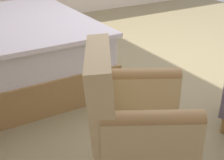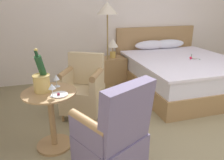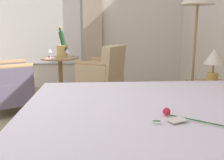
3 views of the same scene
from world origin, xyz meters
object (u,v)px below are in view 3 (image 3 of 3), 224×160
Objects in this scene: bedside_lamp at (214,60)px; side_table_round at (61,77)px; nightstand at (210,107)px; wine_glass_near_bucket at (50,51)px; armchair_facing_bed at (7,81)px; champagne_bucket at (62,48)px; floor_lamp_brass at (197,6)px; armchair_by_window at (103,82)px; snack_plate at (50,58)px; bed at (190,153)px; wine_glass_near_edge at (67,51)px.

side_table_round is at bearing -124.87° from bedside_lamp.
nightstand is 0.78× the size of side_table_round.
wine_glass_near_bucket reaches higher than side_table_round.
armchair_facing_bed is at bearing -106.84° from bedside_lamp.
champagne_bucket reaches higher than side_table_round.
wine_glass_near_bucket is at bearing -121.06° from floor_lamp_brass.
wine_glass_near_bucket is 0.15× the size of armchair_by_window.
side_table_round is 0.45m from wine_glass_near_bucket.
armchair_facing_bed is at bearing -104.49° from floor_lamp_brass.
bedside_lamp is 2.19× the size of snack_plate.
snack_plate is at bearing 12.36° from wine_glass_near_bucket.
bed reaches higher than armchair_facing_bed.
champagne_bucket is at bearing -131.01° from armchair_by_window.
floor_lamp_brass is at bearing 58.94° from wine_glass_near_bucket.
floor_lamp_brass is 11.19× the size of wine_glass_near_edge.
snack_plate is at bearing 129.59° from armchair_facing_bed.
champagne_bucket is at bearing -126.70° from bedside_lamp.
side_table_round is 0.69× the size of armchair_facing_bed.
side_table_round is at bearing 103.35° from wine_glass_near_bucket.
wine_glass_near_edge is at bearing -124.84° from nightstand.
bed is at bearing 24.23° from wine_glass_near_edge.
champagne_bucket is (-1.38, -1.86, 0.58)m from nightstand.
champagne_bucket reaches higher than bedside_lamp.
wine_glass_near_bucket is (0.03, -0.15, 0.42)m from side_table_round.
floor_lamp_brass reaches higher than armchair_facing_bed.
wine_glass_near_bucket is at bearing -118.93° from armchair_by_window.
champagne_bucket is at bearing -155.29° from bed.
nightstand is at bearing 57.80° from wine_glass_near_bucket.
snack_plate is (0.10, -0.13, 0.32)m from side_table_round.
side_table_round is 0.86m from armchair_facing_bed.
champagne_bucket reaches higher than nightstand.
armchair_facing_bed is (-1.94, -1.87, 0.11)m from bed.
floor_lamp_brass is 11.50× the size of wine_glass_near_bucket.
floor_lamp_brass is 2.25m from snack_plate.
armchair_by_window is at bearing 48.99° from champagne_bucket.
nightstand is 2.39m from champagne_bucket.
armchair_by_window is (-0.83, -1.22, -0.41)m from bedside_lamp.
floor_lamp_brass reaches higher than side_table_round.
wine_glass_near_edge is 0.99m from armchair_facing_bed.
armchair_by_window reaches higher than side_table_round.
armchair_by_window is 1.34m from armchair_facing_bed.
side_table_round is 4.83× the size of wine_glass_near_edge.
wine_glass_near_edge is at bearing 54.77° from side_table_round.
nightstand is 2.40m from snack_plate.
snack_plate is at bearing -44.74° from champagne_bucket.
bedside_lamp is 1.53m from armchair_by_window.
floor_lamp_brass is (-1.32, 0.52, 1.08)m from bed.
champagne_bucket reaches higher than wine_glass_near_bucket.
side_table_round is at bearing -124.87° from nightstand.
floor_lamp_brass is at bearing -133.11° from nightstand.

